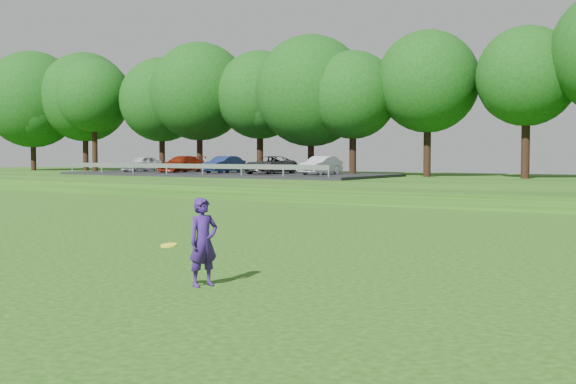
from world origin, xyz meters
The scene contains 4 objects.
ground centered at (0.00, 0.00, 0.00)m, with size 140.00×140.00×0.00m, color #18400C.
walking_path centered at (0.00, 20.00, 0.02)m, with size 130.00×1.60×0.04m, color gray.
parking_lot centered at (-23.94, 32.81, 1.03)m, with size 24.00×9.00×1.38m.
woman centered at (0.44, 1.44, 0.71)m, with size 0.62×0.96×1.41m.
Camera 1 is at (7.81, -7.38, 2.10)m, focal length 45.00 mm.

